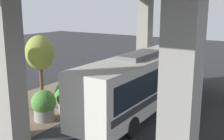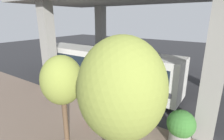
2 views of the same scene
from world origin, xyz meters
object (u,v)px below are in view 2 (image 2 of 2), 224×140
(bus, at_px, (102,66))
(planter_back, at_px, (135,116))
(planter_middle, at_px, (181,127))
(street_tree_near, at_px, (62,81))
(planter_front, at_px, (111,104))
(fire_hydrant, at_px, (91,115))
(street_tree_far, at_px, (122,89))

(bus, relative_size, planter_back, 7.62)
(planter_middle, xyz_separation_m, street_tree_near, (-2.97, 4.54, 2.26))
(planter_front, bearing_deg, planter_middle, -88.51)
(fire_hydrant, bearing_deg, bus, 30.04)
(planter_back, relative_size, street_tree_far, 0.31)
(fire_hydrant, bearing_deg, street_tree_near, -177.09)
(bus, distance_m, planter_back, 6.40)
(street_tree_near, bearing_deg, planter_front, -11.76)
(bus, bearing_deg, street_tree_far, -139.10)
(fire_hydrant, relative_size, planter_back, 0.55)
(planter_middle, relative_size, planter_back, 1.01)
(bus, distance_m, fire_hydrant, 5.44)
(bus, distance_m, street_tree_far, 9.89)
(planter_middle, bearing_deg, fire_hydrant, 103.50)
(street_tree_near, xyz_separation_m, street_tree_far, (-0.91, -3.62, 0.78))
(planter_middle, height_order, street_tree_near, street_tree_near)
(planter_middle, bearing_deg, planter_back, 99.09)
(planter_front, relative_size, planter_back, 1.11)
(planter_front, bearing_deg, bus, 43.21)
(planter_back, height_order, street_tree_far, street_tree_far)
(fire_hydrant, distance_m, planter_front, 1.31)
(street_tree_far, bearing_deg, planter_back, 20.14)
(bus, bearing_deg, planter_middle, -115.29)
(fire_hydrant, height_order, street_tree_far, street_tree_far)
(planter_back, xyz_separation_m, street_tree_near, (-2.62, 2.32, 2.29))
(street_tree_far, bearing_deg, planter_middle, -13.36)
(planter_front, bearing_deg, fire_hydrant, 145.58)
(bus, relative_size, street_tree_far, 2.40)
(planter_front, relative_size, planter_middle, 1.11)
(bus, relative_size, planter_middle, 7.58)
(planter_back, distance_m, street_tree_near, 4.18)
(planter_front, xyz_separation_m, street_tree_far, (-3.78, -3.02, 2.99))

